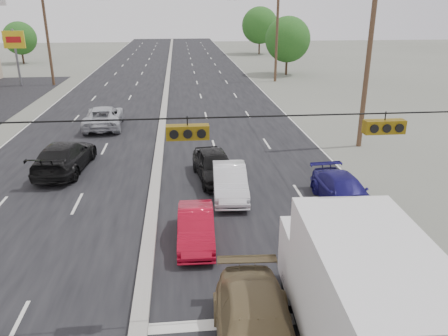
{
  "coord_description": "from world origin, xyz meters",
  "views": [
    {
      "loc": [
        1.33,
        -10.31,
        8.36
      ],
      "look_at": [
        3.02,
        6.06,
        2.2
      ],
      "focal_mm": 35.0,
      "sensor_mm": 36.0,
      "label": 1
    }
  ],
  "objects_px": {
    "queue_car_a": "(215,166)",
    "queue_car_d": "(343,192)",
    "tree_right_far": "(260,25)",
    "oncoming_far": "(104,117)",
    "tan_sedan": "(256,335)",
    "box_truck": "(358,299)",
    "pole_sign_far": "(15,44)",
    "tree_left_far": "(20,38)",
    "utility_pole_left_c": "(48,37)",
    "queue_car_b": "(230,182)",
    "utility_pole_right_c": "(277,36)",
    "red_sedan": "(196,228)",
    "tree_right_mid": "(288,39)",
    "utility_pole_right_b": "(368,64)",
    "oncoming_near": "(65,157)"
  },
  "relations": [
    {
      "from": "utility_pole_right_b",
      "to": "pole_sign_far",
      "type": "bearing_deg",
      "value": 138.74
    },
    {
      "from": "utility_pole_left_c",
      "to": "queue_car_b",
      "type": "bearing_deg",
      "value": -63.28
    },
    {
      "from": "tree_right_far",
      "to": "tree_left_far",
      "type": "bearing_deg",
      "value": -165.26
    },
    {
      "from": "pole_sign_far",
      "to": "tree_right_far",
      "type": "xyz_separation_m",
      "value": [
        32.0,
        30.0,
        0.55
      ]
    },
    {
      "from": "tan_sedan",
      "to": "box_truck",
      "type": "bearing_deg",
      "value": -4.6
    },
    {
      "from": "utility_pole_left_c",
      "to": "queue_car_d",
      "type": "relative_size",
      "value": 2.23
    },
    {
      "from": "tree_left_far",
      "to": "tan_sedan",
      "type": "xyz_separation_m",
      "value": [
        25.0,
        -61.82,
        -2.98
      ]
    },
    {
      "from": "tree_left_far",
      "to": "tree_right_mid",
      "type": "relative_size",
      "value": 0.86
    },
    {
      "from": "utility_pole_right_c",
      "to": "pole_sign_far",
      "type": "height_order",
      "value": "utility_pole_right_c"
    },
    {
      "from": "tan_sedan",
      "to": "oncoming_far",
      "type": "height_order",
      "value": "oncoming_far"
    },
    {
      "from": "utility_pole_right_c",
      "to": "pole_sign_far",
      "type": "relative_size",
      "value": 1.67
    },
    {
      "from": "tree_right_mid",
      "to": "queue_car_b",
      "type": "distance_m",
      "value": 38.72
    },
    {
      "from": "pole_sign_far",
      "to": "tree_left_far",
      "type": "relative_size",
      "value": 0.98
    },
    {
      "from": "tree_left_far",
      "to": "tan_sedan",
      "type": "relative_size",
      "value": 1.2
    },
    {
      "from": "utility_pole_right_b",
      "to": "red_sedan",
      "type": "distance_m",
      "value": 15.95
    },
    {
      "from": "red_sedan",
      "to": "oncoming_near",
      "type": "distance_m",
      "value": 10.58
    },
    {
      "from": "utility_pole_right_b",
      "to": "pole_sign_far",
      "type": "height_order",
      "value": "utility_pole_right_b"
    },
    {
      "from": "tree_right_mid",
      "to": "tan_sedan",
      "type": "height_order",
      "value": "tree_right_mid"
    },
    {
      "from": "utility_pole_left_c",
      "to": "queue_car_b",
      "type": "xyz_separation_m",
      "value": [
        16.0,
        -31.79,
        -4.4
      ]
    },
    {
      "from": "utility_pole_right_b",
      "to": "tree_left_far",
      "type": "bearing_deg",
      "value": 127.48
    },
    {
      "from": "pole_sign_far",
      "to": "red_sedan",
      "type": "distance_m",
      "value": 40.24
    },
    {
      "from": "utility_pole_left_c",
      "to": "queue_car_b",
      "type": "height_order",
      "value": "utility_pole_left_c"
    },
    {
      "from": "tree_right_mid",
      "to": "red_sedan",
      "type": "bearing_deg",
      "value": -107.92
    },
    {
      "from": "utility_pole_left_c",
      "to": "pole_sign_far",
      "type": "distance_m",
      "value": 3.57
    },
    {
      "from": "queue_car_a",
      "to": "tree_left_far",
      "type": "bearing_deg",
      "value": 109.36
    },
    {
      "from": "tree_left_far",
      "to": "oncoming_far",
      "type": "bearing_deg",
      "value": -65.31
    },
    {
      "from": "red_sedan",
      "to": "tree_right_mid",
      "type": "bearing_deg",
      "value": 73.79
    },
    {
      "from": "tan_sedan",
      "to": "queue_car_a",
      "type": "relative_size",
      "value": 1.14
    },
    {
      "from": "utility_pole_right_c",
      "to": "utility_pole_left_c",
      "type": "bearing_deg",
      "value": 180.0
    },
    {
      "from": "utility_pole_left_c",
      "to": "tree_right_far",
      "type": "distance_m",
      "value": 41.38
    },
    {
      "from": "queue_car_a",
      "to": "queue_car_d",
      "type": "distance_m",
      "value": 6.49
    },
    {
      "from": "queue_car_d",
      "to": "oncoming_far",
      "type": "relative_size",
      "value": 0.81
    },
    {
      "from": "utility_pole_left_c",
      "to": "tree_right_mid",
      "type": "distance_m",
      "value": 27.96
    },
    {
      "from": "pole_sign_far",
      "to": "oncoming_near",
      "type": "relative_size",
      "value": 1.09
    },
    {
      "from": "utility_pole_right_b",
      "to": "queue_car_a",
      "type": "distance_m",
      "value": 11.49
    },
    {
      "from": "tree_right_mid",
      "to": "tree_right_far",
      "type": "bearing_deg",
      "value": 87.71
    },
    {
      "from": "tree_right_far",
      "to": "oncoming_far",
      "type": "distance_m",
      "value": 52.98
    },
    {
      "from": "utility_pole_right_b",
      "to": "tan_sedan",
      "type": "bearing_deg",
      "value": -119.46
    },
    {
      "from": "utility_pole_right_b",
      "to": "oncoming_near",
      "type": "distance_m",
      "value": 18.07
    },
    {
      "from": "tree_right_mid",
      "to": "oncoming_near",
      "type": "relative_size",
      "value": 1.3
    },
    {
      "from": "pole_sign_far",
      "to": "queue_car_b",
      "type": "distance_m",
      "value": 37.48
    },
    {
      "from": "utility_pole_left_c",
      "to": "utility_pole_right_b",
      "type": "bearing_deg",
      "value": -45.0
    },
    {
      "from": "tree_left_far",
      "to": "queue_car_a",
      "type": "distance_m",
      "value": 55.72
    },
    {
      "from": "utility_pole_right_c",
      "to": "queue_car_d",
      "type": "relative_size",
      "value": 2.23
    },
    {
      "from": "utility_pole_right_c",
      "to": "tree_right_far",
      "type": "bearing_deg",
      "value": 83.35
    },
    {
      "from": "queue_car_a",
      "to": "queue_car_d",
      "type": "xyz_separation_m",
      "value": [
        5.41,
        -3.59,
        -0.11
      ]
    },
    {
      "from": "queue_car_a",
      "to": "utility_pole_right_c",
      "type": "bearing_deg",
      "value": 64.92
    },
    {
      "from": "queue_car_b",
      "to": "queue_car_d",
      "type": "distance_m",
      "value": 5.11
    },
    {
      "from": "utility_pole_left_c",
      "to": "tan_sedan",
      "type": "bearing_deg",
      "value": -69.66
    },
    {
      "from": "pole_sign_far",
      "to": "box_truck",
      "type": "relative_size",
      "value": 0.82
    }
  ]
}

